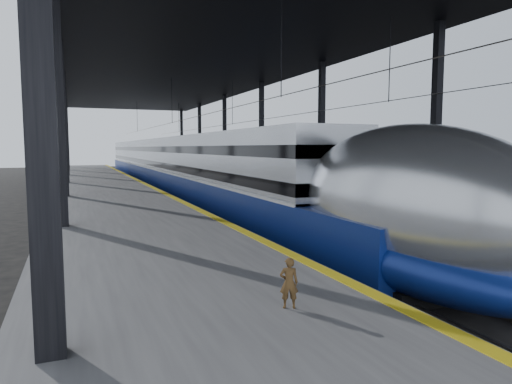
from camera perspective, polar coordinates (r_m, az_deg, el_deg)
ground at (r=12.72m, az=4.51°, el=-10.60°), size 160.00×160.00×0.00m
platform at (r=31.13m, az=-18.33°, el=-0.31°), size 6.00×80.00×1.00m
yellow_strip at (r=31.39m, az=-13.25°, el=0.79°), size 0.30×80.00×0.01m
rails at (r=32.67m, az=-4.17°, el=-0.52°), size 6.52×80.00×0.16m
canopy at (r=32.27m, az=-8.85°, el=15.46°), size 18.00×75.00×9.47m
tgv_train at (r=37.11m, az=-10.46°, el=3.09°), size 2.97×65.20×4.26m
second_train at (r=50.35m, az=-7.75°, el=3.64°), size 2.70×56.05×3.72m
child at (r=7.37m, az=4.14°, el=-11.25°), size 0.35×0.28×0.82m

